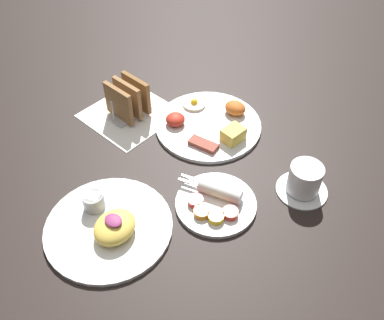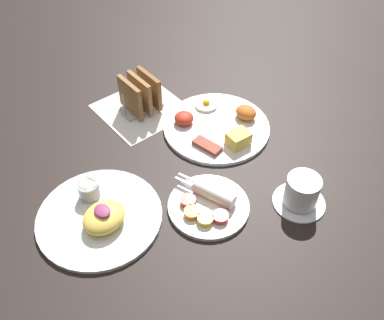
% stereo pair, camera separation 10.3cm
% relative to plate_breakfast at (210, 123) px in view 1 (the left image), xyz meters
% --- Properties ---
extents(ground_plane, '(3.00, 3.00, 0.00)m').
position_rel_plate_breakfast_xyz_m(ground_plane, '(0.01, -0.19, -0.01)').
color(ground_plane, black).
extents(napkin_flat, '(0.22, 0.22, 0.00)m').
position_rel_plate_breakfast_xyz_m(napkin_flat, '(-0.20, -0.11, -0.01)').
color(napkin_flat, white).
rests_on(napkin_flat, ground_plane).
extents(plate_breakfast, '(0.29, 0.29, 0.05)m').
position_rel_plate_breakfast_xyz_m(plate_breakfast, '(0.00, 0.00, 0.00)').
color(plate_breakfast, white).
rests_on(plate_breakfast, ground_plane).
extents(plate_condiments, '(0.20, 0.18, 0.04)m').
position_rel_plate_breakfast_xyz_m(plate_condiments, '(0.19, -0.20, 0.00)').
color(plate_condiments, white).
rests_on(plate_condiments, ground_plane).
extents(plate_foreground, '(0.28, 0.28, 0.06)m').
position_rel_plate_breakfast_xyz_m(plate_foreground, '(0.06, -0.40, 0.00)').
color(plate_foreground, white).
rests_on(plate_foreground, ground_plane).
extents(toast_rack, '(0.10, 0.12, 0.10)m').
position_rel_plate_breakfast_xyz_m(toast_rack, '(-0.20, -0.11, 0.04)').
color(toast_rack, '#B7B7BC').
rests_on(toast_rack, ground_plane).
extents(coffee_cup, '(0.12, 0.12, 0.08)m').
position_rel_plate_breakfast_xyz_m(coffee_cup, '(0.31, -0.03, 0.03)').
color(coffee_cup, white).
rests_on(coffee_cup, ground_plane).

